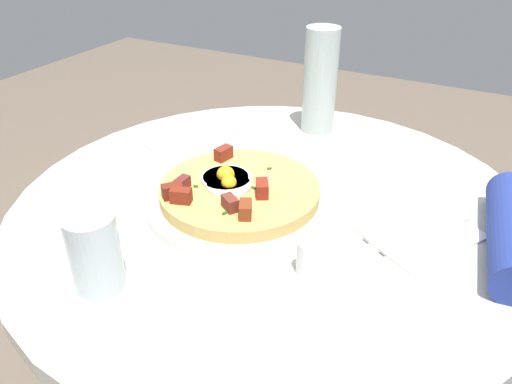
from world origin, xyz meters
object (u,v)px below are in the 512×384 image
Objects in this scene: breakfast_pizza at (237,190)px; water_glass at (95,252)px; dining_table at (271,278)px; pizza_plate at (240,199)px; knife at (409,222)px; water_bottle at (320,81)px; fork at (426,234)px; salt_shaker at (306,257)px; bread_plate at (181,138)px.

breakfast_pizza is 0.28m from water_glass.
pizza_plate reaches higher than dining_table.
knife is 1.61× the size of water_glass.
pizza_plate is 0.28m from water_glass.
water_bottle is (-0.05, 0.32, 0.29)m from dining_table.
breakfast_pizza is at bearing 136.05° from knife.
breakfast_pizza is 0.29m from knife.
dining_table is 0.31m from fork.
fork is (0.26, 0.02, 0.18)m from dining_table.
breakfast_pizza is at bearing -150.48° from pizza_plate.
bread_plate is at bearing 146.12° from salt_shaker.
dining_table is 0.43m from water_bottle.
dining_table is 3.97× the size of water_bottle.
bread_plate reaches higher than fork.
bread_plate is at bearing 145.42° from breakfast_pizza.
breakfast_pizza is 5.24× the size of salt_shaker.
pizza_plate is 1.44× the size of water_bottle.
water_bottle is (0.07, 0.62, 0.06)m from water_glass.
knife reaches higher than dining_table.
knife is at bearing 13.53° from pizza_plate.
fork is at bearing 8.72° from pizza_plate.
dining_table is 0.19m from pizza_plate.
dining_table is at bearing 30.70° from pizza_plate.
bread_plate is 3.01× the size of salt_shaker.
dining_table is 2.75× the size of pizza_plate.
knife is 0.48m from water_glass.
breakfast_pizza is at bearing 77.39° from water_glass.
bread_plate is 0.46m from water_glass.
dining_table is at bearing 69.56° from water_glass.
bread_plate is at bearing 146.18° from pizza_plate.
water_bottle reaches higher than salt_shaker.
salt_shaker is at bearing 173.17° from fork.
breakfast_pizza is 0.36m from water_bottle.
breakfast_pizza is 0.28m from bread_plate.
pizza_plate is at bearing -149.30° from dining_table.
knife is at bearing -10.23° from bread_plate.
water_bottle is (0.00, 0.35, 0.11)m from pizza_plate.
fork is at bearing -44.84° from water_bottle.
water_glass is (-0.06, -0.27, 0.05)m from pizza_plate.
water_bottle is at bearing 76.31° from knife.
bread_plate reaches higher than dining_table.
breakfast_pizza is at bearing -149.38° from dining_table.
bread_plate is (-0.23, 0.16, -0.02)m from breakfast_pizza.
pizza_plate is 0.28m from bread_plate.
pizza_plate is at bearing 76.76° from water_glass.
pizza_plate is 2.07× the size of bread_plate.
water_glass is (-0.37, -0.32, 0.05)m from fork.
water_glass is at bearing -68.16° from bread_plate.
water_bottle reaches higher than pizza_plate.
fork is 0.21m from salt_shaker.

